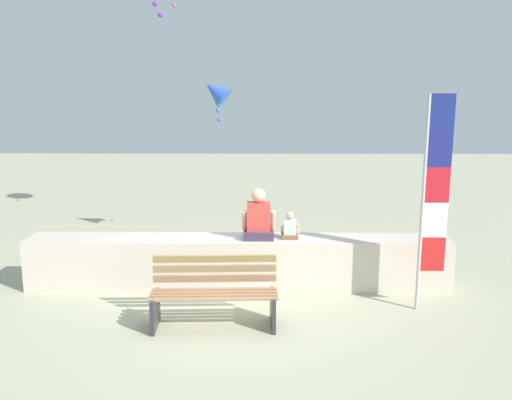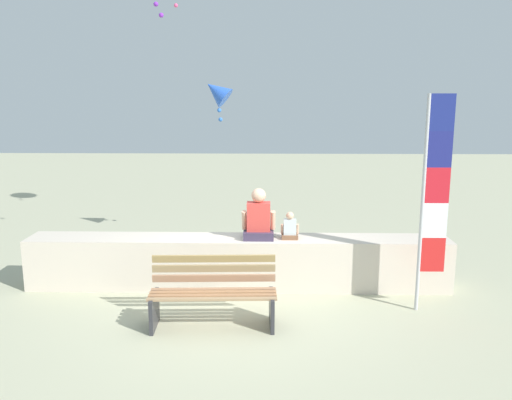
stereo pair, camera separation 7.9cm
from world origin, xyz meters
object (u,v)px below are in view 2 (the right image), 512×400
kite_blue (217,92)px  flag_banner (432,193)px  park_bench (213,294)px  person_adult (259,219)px  person_child (290,228)px

kite_blue → flag_banner: bearing=-43.3°
park_bench → person_adult: 1.64m
park_bench → flag_banner: size_ratio=0.56×
park_bench → kite_blue: size_ratio=1.89×
park_bench → person_adult: size_ratio=2.12×
flag_banner → kite_blue: size_ratio=3.40×
park_bench → person_child: person_child is taller
park_bench → flag_banner: bearing=10.3°
park_bench → kite_blue: 4.42m
person_child → kite_blue: kite_blue is taller
person_adult → flag_banner: size_ratio=0.26×
person_child → flag_banner: bearing=-24.0°
person_child → kite_blue: bearing=121.1°
park_bench → kite_blue: (-0.25, 3.54, 2.63)m
person_child → kite_blue: size_ratio=0.48×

